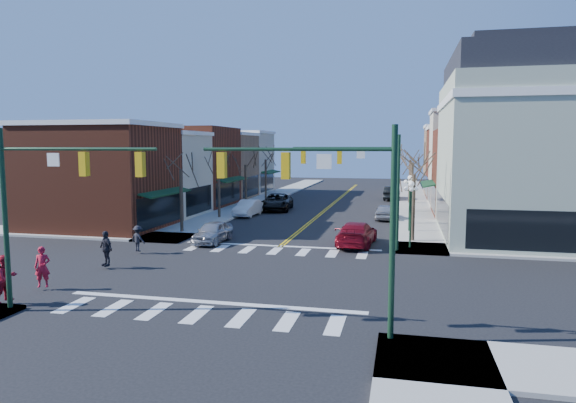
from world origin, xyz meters
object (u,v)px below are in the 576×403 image
Objects in this scene: car_left_far at (277,202)px; pedestrian_dark_b at (138,238)px; lamppost_midblock at (410,194)px; car_left_mid at (248,208)px; car_right_mid at (385,212)px; victorian_corner at (534,144)px; car_right_near at (357,234)px; pedestrian_dark_a at (106,248)px; pedestrian_red_a at (42,267)px; car_left_near at (213,232)px; pedestrian_red_b at (7,278)px; lamppost_corner at (411,203)px; car_right_far at (392,193)px.

car_left_far is 22.59m from pedestrian_dark_b.
lamppost_midblock reaches higher than car_left_mid.
victorian_corner is at bearing 146.53° from car_right_mid.
car_right_near is 2.85× the size of pedestrian_dark_a.
car_left_far is 3.29× the size of pedestrian_red_a.
car_right_near is at bearing 66.41° from pedestrian_dark_a.
car_left_near is 17.99m from car_left_far.
car_left_mid is 0.74× the size of car_left_far.
car_left_near is 5.38m from pedestrian_dark_b.
pedestrian_dark_a is at bearing -101.65° from car_left_far.
car_left_mid is 2.31× the size of pedestrian_red_b.
pedestrian_dark_b is at bearing 4.31° from pedestrian_red_b.
lamppost_midblock is 2.21× the size of pedestrian_red_b.
pedestrian_red_a reaches higher than car_right_mid.
car_left_near is 2.16× the size of pedestrian_red_b.
victorian_corner is 3.37× the size of car_left_near.
victorian_corner is 9.06× the size of pedestrian_dark_b.
lamppost_corner is at bearing 3.89° from car_left_near.
car_left_far is at bearing 151.66° from victorian_corner.
car_right_far is (0.22, 17.19, 0.13)m from car_right_mid.
car_left_near is at bearing 52.37° from pedestrian_red_a.
car_left_near is at bearing -7.28° from pedestrian_red_b.
pedestrian_red_b reaches higher than pedestrian_dark_a.
car_right_near is 29.75m from car_right_far.
victorian_corner is at bearing 14.95° from pedestrian_red_a.
pedestrian_dark_a is (-12.44, -9.39, 0.31)m from car_right_near.
car_left_mid is at bearing 98.58° from car_left_near.
pedestrian_dark_a is (-24.14, -14.74, -5.56)m from victorian_corner.
car_left_mid is at bearing 1.76° from pedestrian_red_b.
lamppost_midblock is 14.93m from car_left_near.
pedestrian_dark_a is 1.20× the size of pedestrian_dark_b.
car_left_mid is 12.59m from car_right_mid.
car_right_near is 2.75× the size of pedestrian_red_b.
car_right_far reaches higher than car_right_near.
car_right_mid is at bearing -108.20° from pedestrian_dark_b.
pedestrian_dark_b reaches higher than car_left_far.
pedestrian_dark_b is at bearing 123.23° from pedestrian_dark_a.
pedestrian_dark_a is at bearing -90.60° from car_left_mid.
pedestrian_dark_a reaches higher than car_left_far.
car_right_near is (9.60, -16.83, -0.06)m from car_left_far.
pedestrian_dark_a is at bearing 60.78° from pedestrian_red_a.
lamppost_corner is 0.80× the size of car_right_near.
pedestrian_red_a is (-3.33, -30.53, 0.23)m from car_left_far.
lamppost_midblock is 22.06m from pedestrian_dark_a.
lamppost_corner is (-8.30, -6.00, -3.70)m from victorian_corner.
lamppost_corner is at bearing -38.38° from car_left_mid.
car_left_far is 32.93m from pedestrian_red_b.
victorian_corner is 28.83m from pedestrian_dark_a.
pedestrian_red_b is 1.04× the size of pedestrian_dark_a.
lamppost_corner is at bearing 100.04° from car_right_mid.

